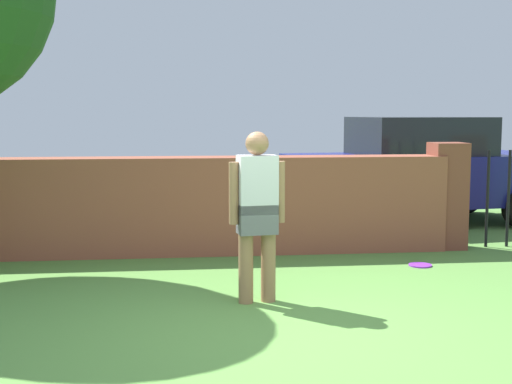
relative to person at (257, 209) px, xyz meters
name	(u,v)px	position (x,y,z in m)	size (l,w,h in m)	color
ground_plane	(285,341)	(0.09, -1.17, -0.90)	(40.00, 40.00, 0.00)	#568C3D
brick_wall	(124,207)	(-1.41, 2.37, -0.28)	(8.22, 0.50, 1.24)	brown
person	(257,209)	(0.00, 0.00, 0.00)	(0.54, 0.27, 1.62)	#9E704C
car	(418,170)	(3.13, 4.43, -0.04)	(4.40, 2.37, 1.72)	navy
frisbee_purple	(420,265)	(2.08, 1.34, -0.89)	(0.27, 0.27, 0.02)	purple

